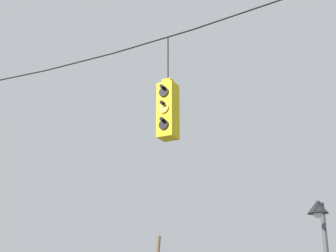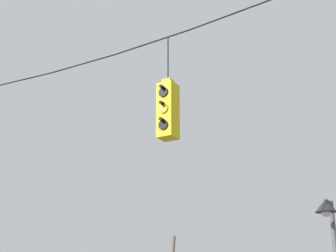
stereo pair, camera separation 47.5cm
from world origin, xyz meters
name	(u,v)px [view 1 (the left image)]	position (x,y,z in m)	size (l,w,h in m)	color
span_wire	(78,56)	(0.00, -0.04, 7.03)	(13.25, 0.03, 0.49)	black
traffic_light_over_intersection	(168,110)	(2.30, -0.04, 5.31)	(0.34, 0.58, 2.20)	yellow
street_lamp	(322,238)	(4.14, 4.47, 3.20)	(0.51, 0.88, 4.13)	#515156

